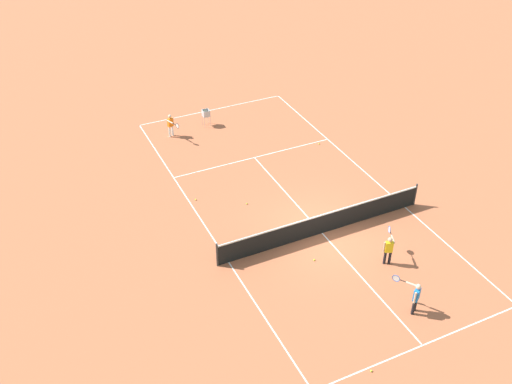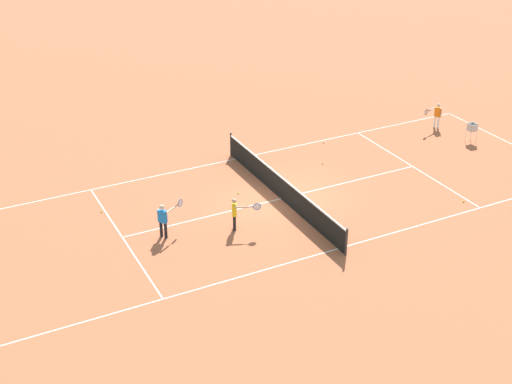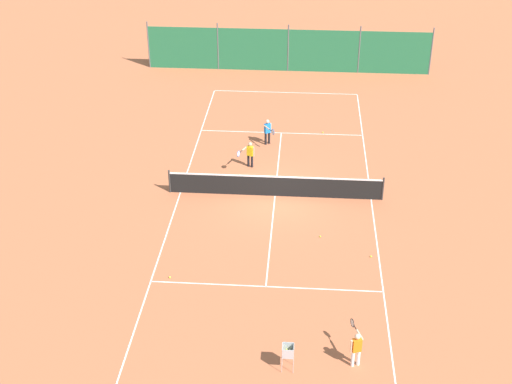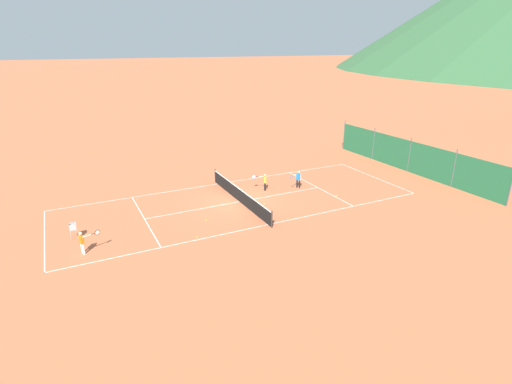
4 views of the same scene
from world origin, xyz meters
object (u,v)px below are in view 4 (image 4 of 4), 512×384
at_px(player_near_baseline, 298,178).
at_px(tennis_ball_by_net_left, 337,196).
at_px(tennis_net, 240,195).
at_px(tennis_ball_alley_left, 264,204).
at_px(tennis_ball_alley_right, 138,199).
at_px(player_far_baseline, 83,241).
at_px(tennis_ball_mid_court, 197,237).
at_px(player_far_service, 264,181).
at_px(ball_hopper, 73,228).
at_px(tennis_ball_by_net_right, 206,220).

xyz_separation_m(player_near_baseline, tennis_ball_by_net_left, (2.72, 1.52, -0.72)).
bearing_deg(tennis_net, tennis_ball_alley_left, 49.51).
bearing_deg(tennis_ball_alley_right, tennis_ball_by_net_left, 66.37).
height_order(player_far_baseline, tennis_ball_mid_court, player_far_baseline).
bearing_deg(tennis_net, player_far_baseline, -73.73).
xyz_separation_m(tennis_ball_mid_court, tennis_ball_alley_left, (-2.69, 5.62, 0.00)).
xyz_separation_m(player_far_service, tennis_ball_mid_court, (5.11, -6.89, -0.69)).
bearing_deg(ball_hopper, tennis_ball_mid_court, 64.46).
height_order(tennis_ball_mid_court, ball_hopper, ball_hopper).
bearing_deg(tennis_net, player_far_service, 116.92).
bearing_deg(tennis_ball_mid_court, ball_hopper, -115.54).
bearing_deg(tennis_ball_alley_right, ball_hopper, -44.34).
bearing_deg(tennis_ball_alley_right, tennis_ball_mid_court, 14.18).
bearing_deg(tennis_ball_mid_court, tennis_ball_by_net_right, 147.01).
distance_m(tennis_net, tennis_ball_alley_left, 1.78).
distance_m(player_near_baseline, tennis_ball_by_net_left, 3.19).
height_order(tennis_net, tennis_ball_mid_court, tennis_net).
height_order(player_far_service, player_near_baseline, player_near_baseline).
xyz_separation_m(tennis_net, tennis_ball_by_net_left, (2.10, 6.55, -0.47)).
height_order(player_near_baseline, tennis_ball_by_net_left, player_near_baseline).
xyz_separation_m(player_far_baseline, tennis_ball_by_net_left, (-0.83, 16.60, -0.68)).
bearing_deg(player_near_baseline, ball_hopper, -84.41).
bearing_deg(tennis_ball_alley_left, tennis_ball_by_net_left, 79.39).
bearing_deg(player_far_baseline, tennis_net, 106.27).
distance_m(tennis_ball_mid_court, tennis_ball_by_net_left, 11.00).
xyz_separation_m(player_far_service, player_near_baseline, (0.69, 2.46, 0.03)).
distance_m(player_near_baseline, tennis_ball_mid_court, 10.37).
distance_m(player_far_baseline, tennis_ball_alley_right, 7.52).
xyz_separation_m(tennis_ball_mid_court, tennis_ball_by_net_right, (-1.88, 1.22, 0.00)).
bearing_deg(player_far_baseline, player_far_service, 108.57).
bearing_deg(player_far_service, ball_hopper, -80.37).
relative_size(player_far_service, tennis_ball_mid_court, 18.81).
bearing_deg(tennis_ball_alley_left, tennis_ball_alley_right, -121.52).
height_order(player_far_baseline, tennis_ball_by_net_left, player_far_baseline).
relative_size(tennis_ball_alley_left, ball_hopper, 0.07).
height_order(player_far_service, tennis_ball_alley_left, player_far_service).
xyz_separation_m(tennis_net, tennis_ball_mid_court, (3.81, -4.32, -0.47)).
bearing_deg(tennis_net, ball_hopper, -85.08).
bearing_deg(tennis_ball_alley_right, player_far_baseline, -31.38).
distance_m(tennis_ball_by_net_left, ball_hopper, 17.01).
distance_m(player_near_baseline, tennis_ball_by_net_right, 8.54).
height_order(tennis_net, tennis_ball_by_net_left, tennis_net).
xyz_separation_m(player_near_baseline, tennis_ball_alley_right, (-2.84, -11.18, -0.72)).
bearing_deg(tennis_ball_by_net_left, player_far_service, -130.55).
distance_m(player_far_service, player_near_baseline, 2.56).
xyz_separation_m(tennis_ball_by_net_left, tennis_ball_alley_right, (-5.56, -12.70, 0.00)).
relative_size(tennis_ball_by_net_left, ball_hopper, 0.07).
xyz_separation_m(player_far_baseline, tennis_ball_by_net_right, (-1.01, 6.96, -0.68)).
relative_size(player_near_baseline, tennis_ball_alley_right, 19.58).
relative_size(tennis_ball_mid_court, tennis_ball_alley_right, 1.00).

